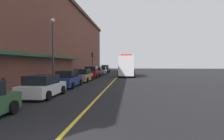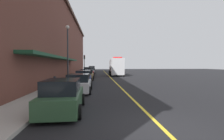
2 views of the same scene
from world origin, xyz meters
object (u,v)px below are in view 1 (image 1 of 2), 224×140
at_px(parked_car_7, 105,69).
at_px(street_lamp_left, 53,44).
at_px(parked_car_3, 83,76).
at_px(parking_meter_2, 4,85).
at_px(parked_car_4, 92,73).
at_px(parked_car_2, 68,79).
at_px(parking_meter_0, 78,72).
at_px(box_truck, 127,66).
at_px(parking_meter_1, 99,68).
at_px(parked_car_1, 43,87).
at_px(parked_car_6, 102,71).
at_px(parked_car_5, 97,72).
at_px(traffic_light_near, 92,59).

relative_size(parked_car_7, street_lamp_left, 0.66).
relative_size(parked_car_3, parking_meter_2, 3.38).
relative_size(parked_car_4, street_lamp_left, 0.65).
height_order(parked_car_2, parking_meter_0, parked_car_2).
xyz_separation_m(box_truck, street_lamp_left, (-7.59, -14.62, 2.59)).
height_order(parked_car_4, box_truck, box_truck).
distance_m(box_truck, parking_meter_2, 24.66).
relative_size(parking_meter_1, parking_meter_2, 1.00).
distance_m(parked_car_1, parking_meter_0, 14.47).
xyz_separation_m(parked_car_6, parking_meter_2, (-1.49, -30.67, 0.30)).
distance_m(parked_car_7, street_lamp_left, 27.49).
bearing_deg(parking_meter_0, parked_car_1, -84.21).
distance_m(parked_car_7, parking_meter_0, 19.72).
bearing_deg(parked_car_6, parking_meter_0, 172.64).
xyz_separation_m(parking_meter_0, parking_meter_1, (0.00, 19.47, 0.00)).
xyz_separation_m(parked_car_5, traffic_light_near, (-1.26, 2.03, 2.43)).
bearing_deg(parked_car_6, parked_car_4, 178.18).
bearing_deg(parked_car_3, box_truck, -28.70).
bearing_deg(parked_car_6, parked_car_1, 178.60).
height_order(parked_car_3, parking_meter_1, parked_car_3).
xyz_separation_m(parked_car_1, parked_car_4, (-0.06, 17.61, 0.13)).
distance_m(parked_car_4, parked_car_6, 10.93).
bearing_deg(street_lamp_left, parked_car_4, 79.44).
relative_size(parked_car_3, traffic_light_near, 1.05).
relative_size(box_truck, street_lamp_left, 1.16).
height_order(parked_car_1, traffic_light_near, traffic_light_near).
height_order(parked_car_1, parked_car_3, parked_car_3).
relative_size(parking_meter_0, traffic_light_near, 0.31).
distance_m(parked_car_2, parking_meter_1, 28.08).
xyz_separation_m(parked_car_2, traffic_light_near, (-1.32, 19.26, 2.39)).
bearing_deg(box_truck, parked_car_1, -13.18).
height_order(parked_car_1, parked_car_5, parked_car_1).
relative_size(parking_meter_0, parking_meter_1, 1.00).
relative_size(parked_car_3, parked_car_4, 0.99).
bearing_deg(parking_meter_0, parked_car_4, 66.47).
relative_size(box_truck, parking_meter_1, 6.06).
bearing_deg(parking_meter_2, parked_car_5, 86.99).
xyz_separation_m(parked_car_7, parking_meter_1, (-1.47, -0.20, 0.18)).
height_order(parking_meter_1, parking_meter_2, same).
distance_m(parked_car_2, parked_car_6, 22.72).
bearing_deg(parked_car_4, parked_car_6, -1.45).
height_order(parked_car_6, parked_car_7, parked_car_7).
height_order(parked_car_6, parking_meter_0, parked_car_6).
bearing_deg(box_truck, parked_car_7, -155.03).
bearing_deg(parking_meter_0, parked_car_7, 85.72).
relative_size(parked_car_7, box_truck, 0.57).
height_order(street_lamp_left, traffic_light_near, street_lamp_left).
height_order(parked_car_4, parked_car_7, parked_car_7).
distance_m(parked_car_4, parking_meter_1, 16.31).
distance_m(parked_car_3, parked_car_7, 22.56).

